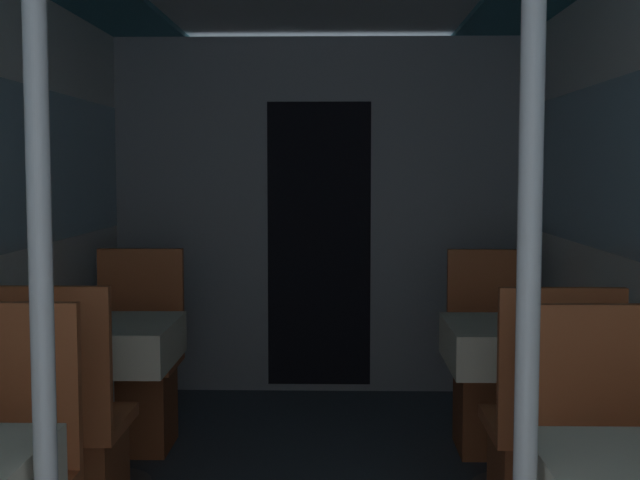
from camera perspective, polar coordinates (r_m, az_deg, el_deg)
The scene contains 9 objects.
bulkhead_far at distance 5.56m, azimuth -0.05°, elevation 1.50°, with size 2.53×0.09×2.20m.
support_pole_left_0 at distance 2.10m, azimuth -17.40°, elevation -3.68°, with size 0.05×0.05×2.20m.
dining_table_left_1 at distance 4.02m, azimuth -13.65°, elevation -6.81°, with size 0.62×0.62×0.73m.
chair_left_near_1 at distance 3.59m, azimuth -15.89°, elevation -13.45°, with size 0.44×0.44×0.98m.
chair_left_far_1 at distance 4.62m, azimuth -11.79°, elevation -9.28°, with size 0.44×0.44×0.98m.
support_pole_right_0 at distance 2.04m, azimuth 13.19°, elevation -3.85°, with size 0.05×0.05×2.20m.
dining_table_right_1 at distance 3.97m, azimuth 12.59°, elevation -6.95°, with size 0.62×0.62×0.73m.
chair_right_near_1 at distance 3.52m, azimuth 14.33°, elevation -13.74°, with size 0.44×0.44×0.98m.
chair_right_far_1 at distance 4.57m, azimuth 11.14°, elevation -9.42°, with size 0.44×0.44×0.98m.
Camera 1 is at (0.12, -1.31, 1.40)m, focal length 50.00 mm.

